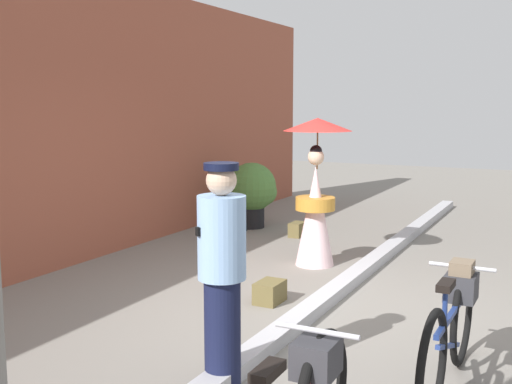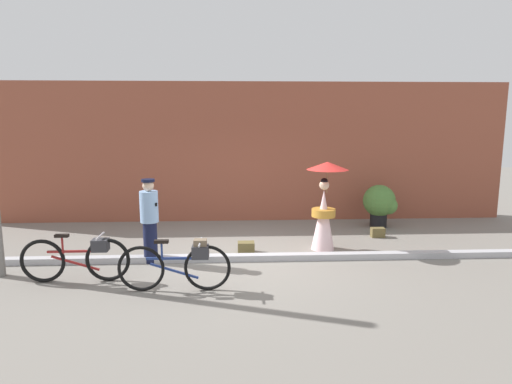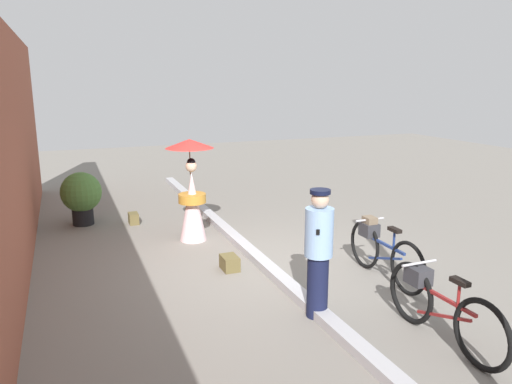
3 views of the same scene
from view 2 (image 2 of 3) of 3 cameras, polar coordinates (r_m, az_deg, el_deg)
ground_plane at (r=8.68m, az=-1.50°, el=-8.75°), size 30.00×30.00×0.00m
building_wall at (r=11.81m, az=-1.96°, el=5.13°), size 14.00×0.40×3.61m
sidewalk_curb at (r=8.66m, az=-1.50°, el=-8.37°), size 14.00×0.20×0.12m
bicycle_near_officer at (r=7.23m, az=-9.73°, el=-9.02°), size 1.78×0.48×0.84m
bicycle_far_side at (r=8.06m, az=-21.71°, el=-7.80°), size 1.80×0.48×0.82m
person_officer at (r=8.60m, az=-13.45°, el=-3.34°), size 0.34×0.34×1.59m
person_with_parasol at (r=9.28m, az=8.73°, el=-1.61°), size 0.85×0.85×1.83m
potted_plant_by_door at (r=11.50m, az=15.60°, el=-1.38°), size 0.81×0.80×1.06m
backpack_on_pavement at (r=9.14m, az=-1.28°, el=-7.05°), size 0.34×0.24×0.22m
backpack_spare at (r=10.63m, az=15.30°, el=-4.98°), size 0.30×0.18×0.22m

